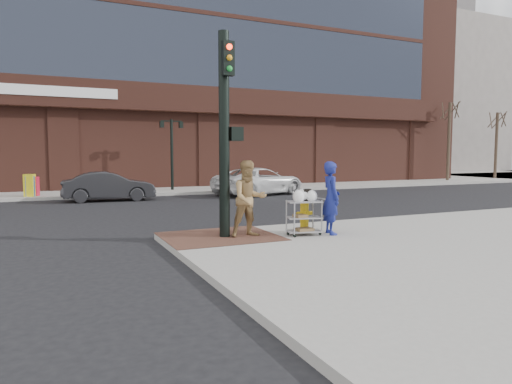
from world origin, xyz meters
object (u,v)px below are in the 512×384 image
woman_blue (331,198)px  fire_hydrant (304,214)px  lamp_post (172,147)px  pedestrian_tan (249,199)px  sedan_dark (109,186)px  utility_cart (304,214)px  minivan_white (259,181)px  traffic_signal_pole (225,128)px

woman_blue → fire_hydrant: (-0.48, 0.51, -0.45)m
woman_blue → fire_hydrant: size_ratio=1.97×
lamp_post → woman_blue: lamp_post is taller
pedestrian_tan → sedan_dark: bearing=99.9°
lamp_post → sedan_dark: bearing=-138.2°
utility_cart → fire_hydrant: 0.42m
sedan_dark → minivan_white: bearing=-86.7°
minivan_white → lamp_post: bearing=28.7°
woman_blue → sedan_dark: (-4.00, 12.49, -0.40)m
lamp_post → traffic_signal_pole: (-2.48, -15.23, 0.21)m
sedan_dark → pedestrian_tan: bearing=-166.9°
pedestrian_tan → fire_hydrant: size_ratio=2.00×
utility_cart → fire_hydrant: (0.22, 0.36, -0.05)m
sedan_dark → fire_hydrant: sedan_dark is taller
lamp_post → pedestrian_tan: size_ratio=2.11×
woman_blue → minivan_white: 12.98m
traffic_signal_pole → woman_blue: (2.60, -0.73, -1.75)m
traffic_signal_pole → utility_cart: traffic_signal_pole is taller
pedestrian_tan → lamp_post: bearing=83.5°
lamp_post → minivan_white: 5.56m
woman_blue → minivan_white: bearing=-3.6°
lamp_post → sedan_dark: size_ratio=0.96×
minivan_white → utility_cart: bearing=141.3°
sedan_dark → minivan_white: size_ratio=0.79×
lamp_post → utility_cart: bearing=-92.1°
woman_blue → sedan_dark: bearing=30.9°
lamp_post → sedan_dark: lamp_post is taller
traffic_signal_pole → utility_cart: (1.89, -0.58, -2.15)m
woman_blue → pedestrian_tan: pedestrian_tan is taller
lamp_post → minivan_white: lamp_post is taller
sedan_dark → traffic_signal_pole: bearing=-169.4°
sedan_dark → minivan_white: 7.74m
lamp_post → woman_blue: 16.03m
traffic_signal_pole → utility_cart: bearing=-17.0°
traffic_signal_pole → fire_hydrant: size_ratio=5.26×
lamp_post → woman_blue: (0.12, -15.96, -1.53)m
traffic_signal_pole → fire_hydrant: (2.12, -0.22, -2.20)m
traffic_signal_pole → fire_hydrant: traffic_signal_pole is taller
traffic_signal_pole → sedan_dark: traffic_signal_pole is taller
sedan_dark → lamp_post: bearing=-44.4°
traffic_signal_pole → minivan_white: traffic_signal_pole is taller
minivan_white → utility_cart: minivan_white is taller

